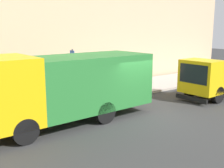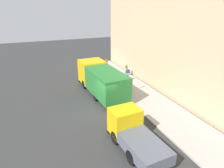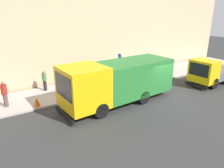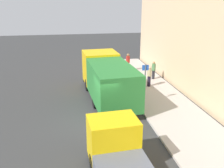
# 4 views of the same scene
# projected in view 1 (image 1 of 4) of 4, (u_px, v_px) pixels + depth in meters

# --- Properties ---
(ground) EXTENTS (80.00, 80.00, 0.00)m
(ground) POSITION_uv_depth(u_px,v_px,m) (142.00, 116.00, 12.59)
(ground) COLOR #313232
(sidewalk) EXTENTS (3.83, 30.00, 0.13)m
(sidewalk) POSITION_uv_depth(u_px,v_px,m) (88.00, 94.00, 16.51)
(sidewalk) COLOR #B0A59E
(sidewalk) RESTS_ON ground
(large_utility_truck) EXTENTS (3.05, 8.11, 2.93)m
(large_utility_truck) POSITION_uv_depth(u_px,v_px,m) (62.00, 85.00, 11.38)
(large_utility_truck) COLOR #E3B20D
(large_utility_truck) RESTS_ON ground
(small_flatbed_truck) EXTENTS (2.28, 4.95, 2.25)m
(small_flatbed_truck) POSITION_uv_depth(u_px,v_px,m) (212.00, 80.00, 15.73)
(small_flatbed_truck) COLOR #E2B70E
(small_flatbed_truck) RESTS_ON ground
(street_sign_post) EXTENTS (0.44, 0.08, 2.76)m
(street_sign_post) POSITION_uv_depth(u_px,v_px,m) (73.00, 72.00, 14.07)
(street_sign_post) COLOR #4C5156
(street_sign_post) RESTS_ON sidewalk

